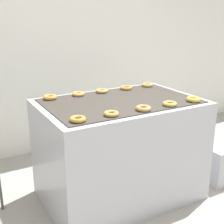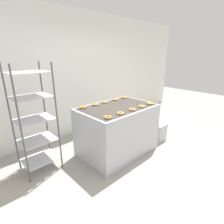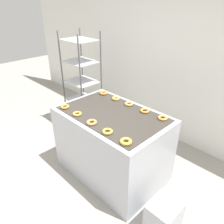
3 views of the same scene
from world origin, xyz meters
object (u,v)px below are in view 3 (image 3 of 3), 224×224
object	(u,v)px
glaze_bin	(164,217)
donut_far_center	(129,104)
donut_near_leftmost	(65,107)
donut_far_right	(145,111)
baking_rack_cart	(82,82)
donut_far_left	(116,98)
donut_near_center	(92,122)
donut_near_left	(77,114)
donut_near_rightmost	(126,141)
fryer_machine	(112,144)
donut_far_rightmost	(163,118)
donut_near_right	(107,131)
donut_far_leftmost	(103,93)

from	to	relation	value
glaze_bin	donut_far_center	world-z (taller)	donut_far_center
donut_near_leftmost	donut_far_right	xyz separation A→B (m)	(0.82, 0.66, -0.00)
baking_rack_cart	donut_far_left	bearing A→B (deg)	-11.05
donut_near_leftmost	donut_far_center	size ratio (longest dim) A/B	1.01
donut_far_left	donut_near_center	bearing A→B (deg)	-68.21
baking_rack_cart	donut_near_left	size ratio (longest dim) A/B	15.46
donut_near_center	donut_near_rightmost	size ratio (longest dim) A/B	0.98
fryer_machine	donut_far_rightmost	size ratio (longest dim) A/B	12.05
glaze_bin	donut_near_rightmost	bearing A→B (deg)	-169.52
donut_near_leftmost	donut_near_left	world-z (taller)	donut_near_leftmost
baking_rack_cart	donut_near_rightmost	bearing A→B (deg)	-25.29
donut_near_leftmost	donut_far_left	xyz separation A→B (m)	(0.29, 0.67, -0.00)
baking_rack_cart	donut_far_right	size ratio (longest dim) A/B	14.70
donut_near_right	donut_far_right	world-z (taller)	donut_near_right
donut_near_leftmost	donut_far_left	distance (m)	0.73
baking_rack_cart	donut_near_right	size ratio (longest dim) A/B	14.84
baking_rack_cart	donut_near_center	world-z (taller)	baking_rack_cart
donut_far_center	donut_far_right	size ratio (longest dim) A/B	0.98
donut_far_leftmost	donut_near_right	bearing A→B (deg)	-40.32
donut_near_right	donut_near_left	bearing A→B (deg)	179.18
donut_near_leftmost	donut_far_left	world-z (taller)	donut_near_leftmost
donut_near_center	donut_far_right	size ratio (longest dim) A/B	1.03
donut_near_center	donut_far_center	bearing A→B (deg)	91.79
donut_far_rightmost	donut_near_rightmost	bearing A→B (deg)	-88.84
donut_far_leftmost	donut_far_rightmost	distance (m)	1.06
donut_near_leftmost	donut_far_left	bearing A→B (deg)	66.38
donut_far_left	donut_near_left	bearing A→B (deg)	-91.55
glaze_bin	donut_far_leftmost	xyz separation A→B (m)	(-1.56, 0.59, 0.78)
fryer_machine	donut_far_leftmost	distance (m)	0.81
donut_near_leftmost	donut_near_left	xyz separation A→B (m)	(0.27, -0.00, -0.00)
donut_far_left	donut_near_leftmost	bearing A→B (deg)	-113.62
glaze_bin	donut_near_right	distance (m)	1.09
donut_near_leftmost	donut_far_leftmost	bearing A→B (deg)	88.26
donut_near_right	donut_near_center	bearing A→B (deg)	179.88
donut_far_center	donut_far_left	bearing A→B (deg)	-179.86
donut_near_left	donut_far_left	size ratio (longest dim) A/B	1.00
donut_near_right	donut_near_rightmost	size ratio (longest dim) A/B	0.94
baking_rack_cart	donut_far_rightmost	bearing A→B (deg)	-6.33
donut_far_left	donut_far_center	xyz separation A→B (m)	(0.25, 0.00, -0.00)
donut_near_leftmost	donut_far_right	distance (m)	1.05
glaze_bin	donut_far_center	distance (m)	1.43
glaze_bin	donut_far_leftmost	size ratio (longest dim) A/B	3.09
donut_near_center	donut_near_right	bearing A→B (deg)	-0.12
donut_far_right	fryer_machine	bearing A→B (deg)	-128.77
glaze_bin	donut_near_left	distance (m)	1.53
donut_near_right	donut_far_center	world-z (taller)	same
fryer_machine	donut_near_right	bearing A→B (deg)	-51.07
donut_near_rightmost	donut_far_right	world-z (taller)	donut_near_rightmost
glaze_bin	donut_near_center	distance (m)	1.29
donut_near_rightmost	donut_far_rightmost	world-z (taller)	donut_near_rightmost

